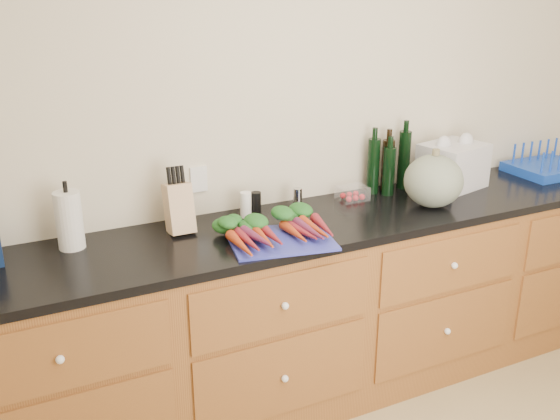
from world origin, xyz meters
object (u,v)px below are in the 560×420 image
squash (433,181)px  dish_rack (548,166)px  carrots (276,229)px  paper_towel (69,220)px  tomato_box (353,193)px  cutting_board (281,240)px  knife_block (179,208)px

squash → dish_rack: bearing=9.5°
carrots → paper_towel: (-0.82, 0.27, 0.08)m
squash → tomato_box: (-0.30, 0.25, -0.10)m
tomato_box → dish_rack: dish_rack is taller
dish_rack → paper_towel: bearing=178.3°
cutting_board → paper_towel: (-0.82, 0.32, 0.12)m
paper_towel → dish_rack: 2.66m
squash → carrots: bearing=-178.4°
cutting_board → dish_rack: (1.84, 0.24, 0.03)m
squash → tomato_box: squash is taller
paper_towel → dish_rack: paper_towel is taller
cutting_board → squash: squash is taller
cutting_board → paper_towel: size_ratio=1.77×
dish_rack → knife_block: bearing=178.4°
cutting_board → dish_rack: bearing=7.4°
paper_towel → dish_rack: size_ratio=0.59×
cutting_board → knife_block: 0.48m
tomato_box → cutting_board: bearing=-149.8°
squash → dish_rack: size_ratio=0.69×
cutting_board → carrots: 0.06m
squash → paper_towel: squash is taller
carrots → squash: size_ratio=1.61×
paper_towel → squash: bearing=-8.2°
carrots → tomato_box: (0.57, 0.28, -0.01)m
squash → dish_rack: 0.99m
cutting_board → carrots: bearing=90.0°
tomato_box → knife_block: bearing=-178.1°
carrots → squash: (0.87, 0.02, 0.09)m
cutting_board → dish_rack: size_ratio=1.04×
carrots → dish_rack: dish_rack is taller
knife_block → paper_towel: bearing=177.5°
cutting_board → tomato_box: bearing=30.2°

